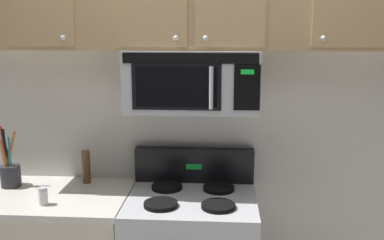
{
  "coord_description": "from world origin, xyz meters",
  "views": [
    {
      "loc": [
        0.18,
        -2.03,
        1.87
      ],
      "look_at": [
        0.0,
        0.49,
        1.35
      ],
      "focal_mm": 41.65,
      "sensor_mm": 36.0,
      "label": 1
    }
  ],
  "objects_px": {
    "utensil_crock_charcoal": "(10,171)",
    "pepper_mill": "(86,167)",
    "salt_shaker": "(43,196)",
    "over_range_microwave": "(193,80)"
  },
  "relations": [
    {
      "from": "utensil_crock_charcoal",
      "to": "pepper_mill",
      "type": "height_order",
      "value": "utensil_crock_charcoal"
    },
    {
      "from": "salt_shaker",
      "to": "pepper_mill",
      "type": "height_order",
      "value": "pepper_mill"
    },
    {
      "from": "salt_shaker",
      "to": "pepper_mill",
      "type": "relative_size",
      "value": 0.48
    },
    {
      "from": "utensil_crock_charcoal",
      "to": "salt_shaker",
      "type": "distance_m",
      "value": 0.43
    },
    {
      "from": "over_range_microwave",
      "to": "utensil_crock_charcoal",
      "type": "xyz_separation_m",
      "value": [
        -1.14,
        -0.01,
        -0.57
      ]
    },
    {
      "from": "over_range_microwave",
      "to": "salt_shaker",
      "type": "bearing_deg",
      "value": -160.87
    },
    {
      "from": "utensil_crock_charcoal",
      "to": "over_range_microwave",
      "type": "bearing_deg",
      "value": 0.3
    },
    {
      "from": "over_range_microwave",
      "to": "pepper_mill",
      "type": "bearing_deg",
      "value": 172.46
    },
    {
      "from": "salt_shaker",
      "to": "over_range_microwave",
      "type": "bearing_deg",
      "value": 19.13
    },
    {
      "from": "salt_shaker",
      "to": "utensil_crock_charcoal",
      "type": "bearing_deg",
      "value": 139.3
    }
  ]
}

